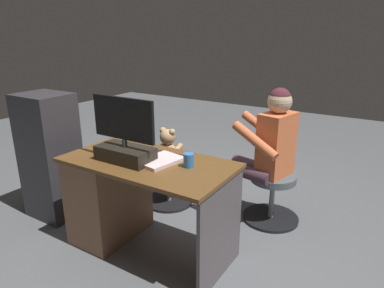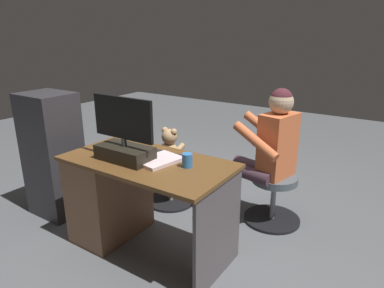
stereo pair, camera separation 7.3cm
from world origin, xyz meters
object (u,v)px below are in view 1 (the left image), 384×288
keyboard (156,154)px  person (266,145)px  desk (118,193)px  computer_mouse (125,147)px  teddy_bear (168,146)px  monitor (125,143)px  cup (189,160)px  visitor_chair (272,194)px  tv_remote (106,154)px  office_chair_teddy (169,179)px

keyboard → person: person is taller
desk → computer_mouse: computer_mouse is taller
teddy_bear → monitor: bearing=104.2°
computer_mouse → cup: size_ratio=1.01×
monitor → cup: (-0.44, -0.14, -0.09)m
monitor → teddy_bear: 0.86m
desk → visitor_chair: size_ratio=2.51×
tv_remote → person: person is taller
desk → person: person is taller
tv_remote → office_chair_teddy: tv_remote is taller
keyboard → person: 0.96m
desk → teddy_bear: bearing=-88.7°
cup → teddy_bear: bearing=-45.4°
desk → visitor_chair: (-0.94, -0.91, -0.15)m
tv_remote → visitor_chair: tv_remote is taller
computer_mouse → office_chair_teddy: 0.78m
monitor → tv_remote: 0.23m
desk → cup: size_ratio=12.97×
teddy_bear → computer_mouse: bearing=92.5°
computer_mouse → visitor_chair: computer_mouse is taller
tv_remote → office_chair_teddy: bearing=-65.3°
keyboard → teddy_bear: bearing=-61.9°
monitor → computer_mouse: monitor is taller
teddy_bear → person: (-0.87, -0.19, 0.11)m
tv_remote → monitor: bearing=-157.5°
teddy_bear → person: person is taller
desk → person: size_ratio=1.05×
keyboard → tv_remote: (0.31, 0.19, -0.00)m
monitor → visitor_chair: (-0.76, -0.99, -0.62)m
office_chair_teddy → teddy_bear: teddy_bear is taller
keyboard → teddy_bear: (0.31, -0.58, -0.16)m
cup → visitor_chair: size_ratio=0.19×
desk → teddy_bear: size_ratio=3.79×
monitor → visitor_chair: bearing=-127.2°
cup → office_chair_teddy: cup is taller
monitor → desk: bearing=-24.3°
desk → teddy_bear: teddy_bear is taller
teddy_bear → visitor_chair: (-0.95, -0.21, -0.34)m
office_chair_teddy → cup: bearing=135.1°
teddy_bear → cup: bearing=134.6°
monitor → visitor_chair: size_ratio=1.06×
office_chair_teddy → visitor_chair: same height
person → keyboard: bearing=54.2°
computer_mouse → tv_remote: computer_mouse is taller
office_chair_teddy → person: 1.00m
computer_mouse → visitor_chair: size_ratio=0.20×
tv_remote → visitor_chair: (-0.95, -0.99, -0.49)m
keyboard → computer_mouse: size_ratio=4.38×
tv_remote → teddy_bear: 0.79m
desk → computer_mouse: 0.37m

